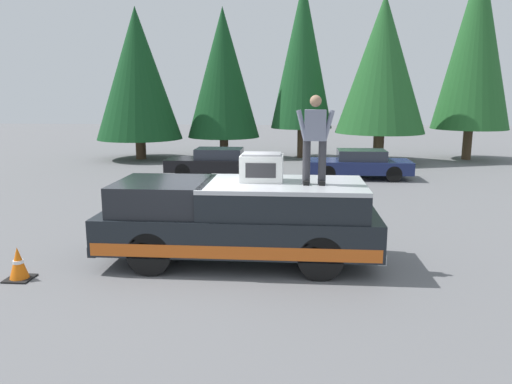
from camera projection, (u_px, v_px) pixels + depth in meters
ground_plane at (202, 265)px, 9.83m from camera, size 90.00×90.00×0.00m
pickup_truck at (239, 220)px, 9.88m from camera, size 2.01×5.54×1.65m
compressor_unit at (262, 167)px, 9.78m from camera, size 0.65×0.84×0.56m
person_on_truck_bed at (315, 137)px, 9.30m from camera, size 0.29×0.72×1.69m
parked_car_navy at (359, 164)px, 19.78m from camera, size 1.64×4.10×1.16m
parked_car_black at (217, 162)px, 20.29m from camera, size 1.64×4.10×1.16m
traffic_cone at (18, 264)px, 9.02m from camera, size 0.47×0.47×0.62m
conifer_far_left at (476, 43)px, 24.48m from camera, size 3.81×3.81×10.13m
conifer_left at (382, 65)px, 23.91m from camera, size 4.39×4.39×8.06m
conifer_center_left at (302, 54)px, 25.36m from camera, size 3.21×3.21×9.14m
conifer_center_right at (223, 73)px, 25.75m from camera, size 3.82×3.82×7.76m
conifer_right at (137, 74)px, 24.97m from camera, size 4.37×4.37×7.64m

